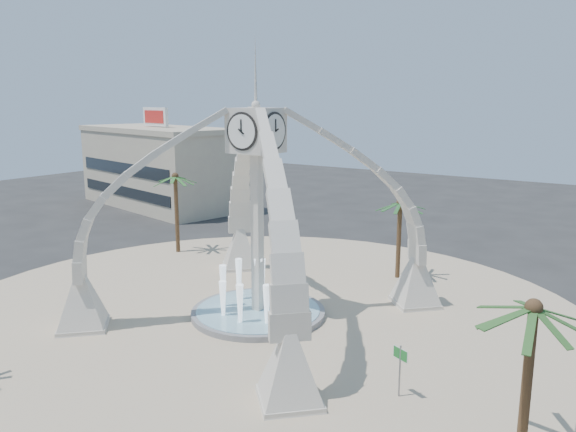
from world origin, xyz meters
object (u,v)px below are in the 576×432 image
Objects in this scene: fountain at (258,311)px; palm_north at (400,204)px; street_sign at (400,361)px; clock_tower at (257,210)px; palm_west at (175,178)px; palm_east at (534,310)px.

fountain is 13.30m from palm_north.
clock_tower is at bearing -176.51° from street_sign.
palm_west is 2.99× the size of street_sign.
street_sign is at bearing -66.33° from palm_north.
palm_west reaches higher than palm_east.
palm_west is 28.19m from street_sign.
palm_west is at bearing 151.96° from fountain.
clock_tower reaches higher than fountain.
clock_tower is at bearing -90.00° from fountain.
fountain is 3.31× the size of street_sign.
fountain is 1.11× the size of palm_west.
clock_tower reaches higher than palm_east.
palm_north is (3.92, 11.59, 5.22)m from fountain.
palm_west reaches higher than street_sign.
street_sign is (6.86, -15.65, -3.78)m from palm_north.
palm_east is 2.63× the size of street_sign.
palm_west is at bearing 179.15° from street_sign.
palm_east is 20.68m from palm_north.
fountain is 11.61m from street_sign.
palm_north reaches higher than fountain.
fountain is 1.26× the size of palm_east.
palm_north is (3.92, 11.59, -0.99)m from clock_tower.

